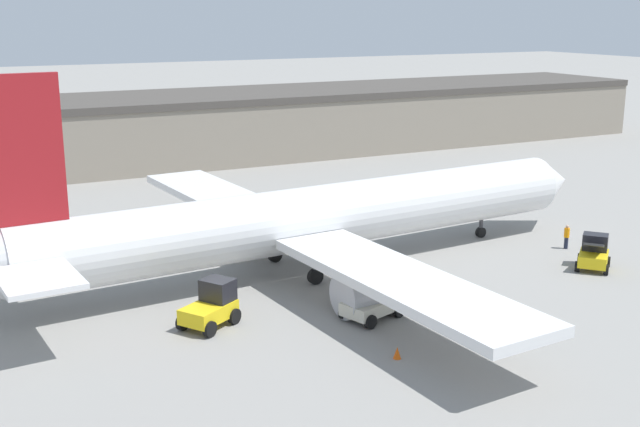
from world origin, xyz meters
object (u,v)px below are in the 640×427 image
(airplane, at_px, (304,220))
(pushback_tug, at_px, (212,306))
(ground_crew_worker, at_px, (567,236))
(belt_loader_truck, at_px, (594,253))
(baggage_tug, at_px, (376,300))
(safety_cone_near, at_px, (397,353))

(airplane, height_order, pushback_tug, airplane)
(ground_crew_worker, bearing_deg, belt_loader_truck, -76.07)
(ground_crew_worker, bearing_deg, baggage_tug, -129.56)
(airplane, distance_m, baggage_tug, 8.65)
(pushback_tug, bearing_deg, safety_cone_near, -82.88)
(ground_crew_worker, relative_size, pushback_tug, 0.48)
(airplane, xyz_separation_m, belt_loader_truck, (15.76, -7.49, -2.17))
(airplane, relative_size, baggage_tug, 12.34)
(ground_crew_worker, bearing_deg, safety_cone_near, -118.27)
(airplane, xyz_separation_m, pushback_tug, (-7.81, -5.68, -2.09))
(airplane, bearing_deg, ground_crew_worker, -16.30)
(belt_loader_truck, bearing_deg, safety_cone_near, 157.29)
(pushback_tug, distance_m, safety_cone_near, 9.65)
(baggage_tug, bearing_deg, pushback_tug, 142.85)
(ground_crew_worker, bearing_deg, pushback_tug, -140.21)
(ground_crew_worker, xyz_separation_m, pushback_tug, (-25.06, -2.03, 0.17))
(airplane, bearing_deg, baggage_tug, -94.50)
(pushback_tug, relative_size, safety_cone_near, 6.08)
(pushback_tug, bearing_deg, ground_crew_worker, -27.20)
(airplane, bearing_deg, safety_cone_near, -101.99)
(baggage_tug, bearing_deg, ground_crew_worker, -2.83)
(ground_crew_worker, relative_size, belt_loader_truck, 0.53)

